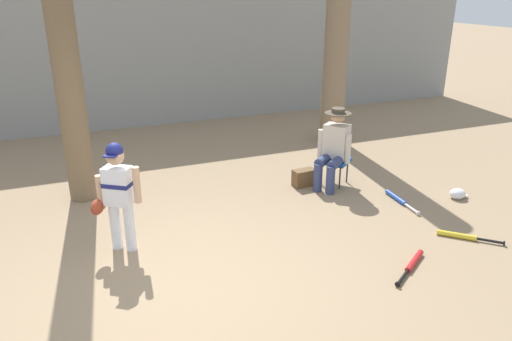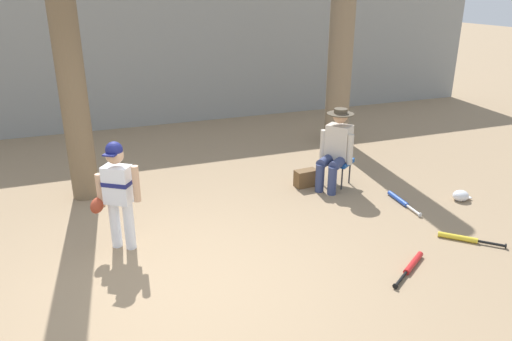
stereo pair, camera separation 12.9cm
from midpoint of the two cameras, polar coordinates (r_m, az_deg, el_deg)
The scene contains 11 objects.
ground_plane at distance 5.16m, azimuth -9.07°, elevation -13.56°, with size 60.00×60.00×0.00m, color #937A5B.
concrete_back_wall at distance 10.78m, azimuth -17.89°, elevation 12.90°, with size 18.00×0.36×3.15m, color gray.
tree_behind_spectator at distance 9.40m, azimuth 8.99°, elevation 14.28°, with size 0.73×0.73×4.43m.
young_ballplayer at distance 5.69m, azimuth -16.60°, elevation -2.26°, with size 0.60×0.38×1.31m.
folding_stool at distance 7.55m, azimuth 8.78°, elevation 1.05°, with size 0.56×0.56×0.41m.
seated_spectator at distance 7.37m, azimuth 8.60°, elevation 2.84°, with size 0.65×0.60×1.20m.
handbag_beside_stool at distance 7.50m, azimuth 5.14°, elevation -0.84°, with size 0.34×0.18×0.26m, color brown.
bat_red_barrel at distance 5.69m, azimuth 17.27°, elevation -10.37°, with size 0.69×0.49×0.07m.
bat_yellow_trainer at distance 6.47m, azimuth 22.48°, elevation -7.12°, with size 0.59×0.58×0.07m.
bat_blue_youth at distance 7.24m, azimuth 15.86°, elevation -3.26°, with size 0.12×0.78×0.07m.
batting_helmet_white at distance 7.61m, azimuth 22.14°, elevation -2.55°, with size 0.28×0.21×0.16m.
Camera 1 is at (-0.90, -4.16, 2.90)m, focal length 34.10 mm.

